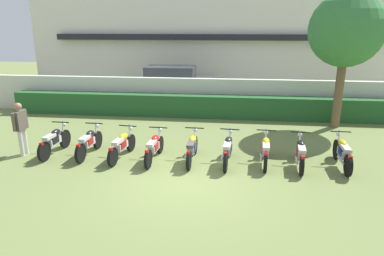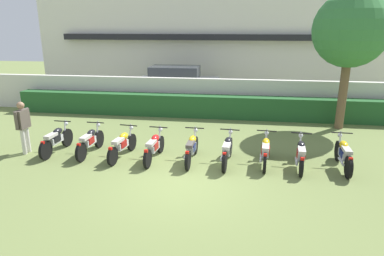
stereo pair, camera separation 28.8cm
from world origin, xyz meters
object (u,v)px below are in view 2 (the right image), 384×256
object	(u,v)px
motorcycle_in_row_2	(122,144)
motorcycle_in_row_4	(192,148)
motorcycle_in_row_0	(56,139)
motorcycle_in_row_7	(301,154)
tree_near_inspector	(351,31)
motorcycle_in_row_8	(344,154)
motorcycle_in_row_6	(265,151)
parked_car	(178,83)
motorcycle_in_row_3	(154,147)
motorcycle_in_row_5	(227,150)
inspector_person	(23,123)
motorcycle_in_row_1	(90,141)

from	to	relation	value
motorcycle_in_row_2	motorcycle_in_row_4	xyz separation A→B (m)	(2.23, 0.01, 0.00)
motorcycle_in_row_0	motorcycle_in_row_7	distance (m)	7.77
tree_near_inspector	motorcycle_in_row_8	distance (m)	5.65
motorcycle_in_row_4	motorcycle_in_row_6	xyz separation A→B (m)	(2.23, 0.06, 0.00)
motorcycle_in_row_4	parked_car	bearing A→B (deg)	14.85
motorcycle_in_row_3	motorcycle_in_row_4	bearing A→B (deg)	-83.74
motorcycle_in_row_0	motorcycle_in_row_6	xyz separation A→B (m)	(6.75, -0.03, -0.01)
tree_near_inspector	motorcycle_in_row_6	xyz separation A→B (m)	(-3.23, -4.39, -3.43)
motorcycle_in_row_7	motorcycle_in_row_8	xyz separation A→B (m)	(1.22, 0.10, 0.02)
motorcycle_in_row_4	motorcycle_in_row_5	world-z (taller)	motorcycle_in_row_5
motorcycle_in_row_4	inspector_person	world-z (taller)	inspector_person
motorcycle_in_row_1	motorcycle_in_row_3	distance (m)	2.19
motorcycle_in_row_1	motorcycle_in_row_6	size ratio (longest dim) A/B	1.05
motorcycle_in_row_0	motorcycle_in_row_1	world-z (taller)	motorcycle_in_row_0
motorcycle_in_row_6	motorcycle_in_row_4	bearing A→B (deg)	95.92
motorcycle_in_row_5	motorcycle_in_row_7	world-z (taller)	motorcycle_in_row_5
motorcycle_in_row_0	motorcycle_in_row_6	world-z (taller)	motorcycle_in_row_0
motorcycle_in_row_6	motorcycle_in_row_8	xyz separation A→B (m)	(2.24, 0.01, 0.01)
motorcycle_in_row_8	parked_car	bearing A→B (deg)	38.58
motorcycle_in_row_8	inspector_person	world-z (taller)	inspector_person
motorcycle_in_row_1	parked_car	bearing A→B (deg)	-6.27
motorcycle_in_row_1	motorcycle_in_row_7	xyz separation A→B (m)	(6.60, -0.14, -0.01)
motorcycle_in_row_1	motorcycle_in_row_3	xyz separation A→B (m)	(2.18, -0.17, -0.01)
tree_near_inspector	inspector_person	distance (m)	12.20
motorcycle_in_row_1	motorcycle_in_row_8	distance (m)	7.82
tree_near_inspector	motorcycle_in_row_5	xyz separation A→B (m)	(-4.36, -4.51, -3.42)
motorcycle_in_row_2	motorcycle_in_row_6	bearing A→B (deg)	-82.26
motorcycle_in_row_4	motorcycle_in_row_6	bearing A→B (deg)	-86.93
motorcycle_in_row_4	motorcycle_in_row_8	xyz separation A→B (m)	(4.46, 0.07, 0.02)
motorcycle_in_row_4	motorcycle_in_row_6	world-z (taller)	motorcycle_in_row_6
motorcycle_in_row_6	inspector_person	size ratio (longest dim) A/B	1.05
motorcycle_in_row_1	motorcycle_in_row_4	xyz separation A→B (m)	(3.36, -0.11, -0.01)
inspector_person	motorcycle_in_row_7	bearing A→B (deg)	0.48
motorcycle_in_row_7	motorcycle_in_row_8	bearing A→B (deg)	-79.47
motorcycle_in_row_1	inspector_person	xyz separation A→B (m)	(-2.13, -0.21, 0.58)
parked_car	motorcycle_in_row_2	bearing A→B (deg)	-90.75
motorcycle_in_row_3	motorcycle_in_row_6	size ratio (longest dim) A/B	1.04
motorcycle_in_row_5	inspector_person	xyz separation A→B (m)	(-6.59, -0.05, 0.58)
motorcycle_in_row_4	motorcycle_in_row_7	world-z (taller)	motorcycle_in_row_4
tree_near_inspector	motorcycle_in_row_2	size ratio (longest dim) A/B	2.79
parked_car	motorcycle_in_row_1	size ratio (longest dim) A/B	2.36
tree_near_inspector	motorcycle_in_row_4	world-z (taller)	tree_near_inspector
inspector_person	parked_car	bearing A→B (deg)	70.08
motorcycle_in_row_6	tree_near_inspector	bearing A→B (deg)	-32.03
parked_car	tree_near_inspector	xyz separation A→B (m)	(7.62, -4.63, 2.94)
parked_car	motorcycle_in_row_5	distance (m)	9.72
motorcycle_in_row_6	motorcycle_in_row_8	size ratio (longest dim) A/B	0.94
tree_near_inspector	inspector_person	xyz separation A→B (m)	(-10.95, -4.56, -2.84)
motorcycle_in_row_6	inspector_person	bearing A→B (deg)	95.49
motorcycle_in_row_6	motorcycle_in_row_1	bearing A→B (deg)	93.78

